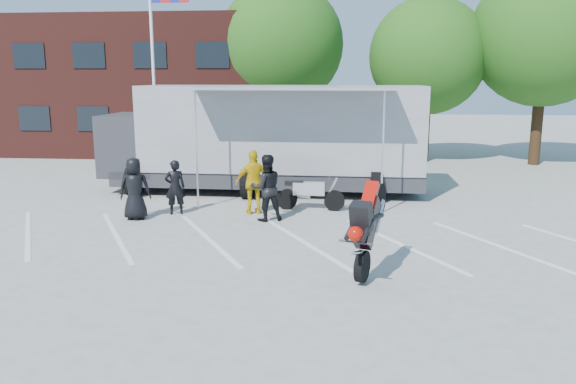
% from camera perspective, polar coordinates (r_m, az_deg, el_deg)
% --- Properties ---
extents(ground, '(100.00, 100.00, 0.00)m').
position_cam_1_polar(ground, '(13.07, 0.29, -6.26)').
color(ground, '#A9A9A3').
rests_on(ground, ground).
extents(parking_bay_lines, '(18.09, 13.33, 0.01)m').
position_cam_1_polar(parking_bay_lines, '(14.02, 0.67, -4.98)').
color(parking_bay_lines, white).
rests_on(parking_bay_lines, ground).
extents(office_building, '(18.00, 8.00, 7.00)m').
position_cam_1_polar(office_building, '(32.38, -14.73, 10.36)').
color(office_building, '#4E1F19').
rests_on(office_building, ground).
extents(flagpole, '(1.61, 0.12, 8.00)m').
position_cam_1_polar(flagpole, '(23.60, -13.01, 13.87)').
color(flagpole, white).
rests_on(flagpole, ground).
extents(tree_left, '(6.12, 6.12, 8.64)m').
position_cam_1_polar(tree_left, '(28.60, -0.70, 14.75)').
color(tree_left, '#382314').
rests_on(tree_left, ground).
extents(tree_mid, '(5.44, 5.44, 7.68)m').
position_cam_1_polar(tree_mid, '(27.67, 14.03, 13.23)').
color(tree_mid, '#382314').
rests_on(tree_mid, ground).
extents(tree_right, '(6.46, 6.46, 9.12)m').
position_cam_1_polar(tree_right, '(28.36, 24.64, 14.39)').
color(tree_right, '#382314').
rests_on(tree_right, ground).
extents(transporter_truck, '(11.74, 5.73, 3.72)m').
position_cam_1_polar(transporter_truck, '(19.92, -2.01, 0.00)').
color(transporter_truck, '#989BA0').
rests_on(transporter_truck, ground).
extents(parked_motorcycle, '(2.15, 0.78, 1.12)m').
position_cam_1_polar(parked_motorcycle, '(17.25, 2.30, -1.83)').
color(parked_motorcycle, silver).
rests_on(parked_motorcycle, ground).
extents(stunt_bike_rider, '(1.39, 1.98, 2.12)m').
position_cam_1_polar(stunt_bike_rider, '(11.95, 8.54, -8.14)').
color(stunt_bike_rider, black).
rests_on(stunt_bike_rider, ground).
extents(spectator_leather_a, '(0.97, 0.73, 1.79)m').
position_cam_1_polar(spectator_leather_a, '(16.53, -15.31, 0.33)').
color(spectator_leather_a, black).
rests_on(spectator_leather_a, ground).
extents(spectator_leather_b, '(0.70, 0.58, 1.63)m').
position_cam_1_polar(spectator_leather_b, '(16.90, -11.40, 0.49)').
color(spectator_leather_b, black).
rests_on(spectator_leather_b, ground).
extents(spectator_leather_c, '(1.12, 1.01, 1.89)m').
position_cam_1_polar(spectator_leather_c, '(15.82, -2.22, 0.43)').
color(spectator_leather_c, black).
rests_on(spectator_leather_c, ground).
extents(spectator_hivis, '(1.21, 0.82, 1.91)m').
position_cam_1_polar(spectator_hivis, '(16.62, -3.47, 1.00)').
color(spectator_hivis, '#DBB30B').
rests_on(spectator_hivis, ground).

